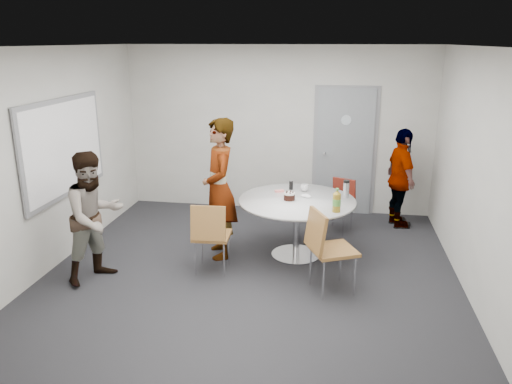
% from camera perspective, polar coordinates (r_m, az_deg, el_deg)
% --- Properties ---
extents(floor, '(5.00, 5.00, 0.00)m').
position_cam_1_polar(floor, '(6.29, -0.48, -9.09)').
color(floor, black).
rests_on(floor, ground).
extents(ceiling, '(5.00, 5.00, 0.00)m').
position_cam_1_polar(ceiling, '(5.65, -0.55, 16.33)').
color(ceiling, silver).
rests_on(ceiling, wall_back).
extents(wall_back, '(5.00, 0.00, 5.00)m').
position_cam_1_polar(wall_back, '(8.24, 2.48, 7.10)').
color(wall_back, '#AFADA6').
rests_on(wall_back, floor).
extents(wall_left, '(0.00, 5.00, 5.00)m').
position_cam_1_polar(wall_left, '(6.71, -22.10, 3.55)').
color(wall_left, '#AFADA6').
rests_on(wall_left, floor).
extents(wall_right, '(0.00, 5.00, 5.00)m').
position_cam_1_polar(wall_right, '(5.94, 23.99, 1.72)').
color(wall_right, '#AFADA6').
rests_on(wall_right, floor).
extents(wall_front, '(5.00, 0.00, 5.00)m').
position_cam_1_polar(wall_front, '(3.51, -7.56, -6.94)').
color(wall_front, '#AFADA6').
rests_on(wall_front, floor).
extents(door, '(1.02, 0.17, 2.12)m').
position_cam_1_polar(door, '(8.23, 10.08, 4.54)').
color(door, slate).
rests_on(door, wall_back).
extents(whiteboard, '(0.04, 1.90, 1.25)m').
position_cam_1_polar(whiteboard, '(6.84, -21.06, 4.76)').
color(whiteboard, gray).
rests_on(whiteboard, wall_left).
extents(table, '(1.51, 1.51, 1.08)m').
position_cam_1_polar(table, '(6.50, 4.92, -1.81)').
color(table, silver).
rests_on(table, floor).
extents(chair_near_left, '(0.46, 0.49, 0.91)m').
position_cam_1_polar(chair_near_left, '(6.04, -5.24, -4.50)').
color(chair_near_left, brown).
rests_on(chair_near_left, floor).
extents(chair_near_right, '(0.65, 0.63, 0.98)m').
position_cam_1_polar(chair_near_right, '(5.64, 7.94, -5.76)').
color(chair_near_right, brown).
rests_on(chair_near_right, floor).
extents(chair_far, '(0.50, 0.52, 0.79)m').
position_cam_1_polar(chair_far, '(7.56, 9.69, -0.89)').
color(chair_far, maroon).
rests_on(chair_far, floor).
extents(person_main, '(0.65, 0.78, 1.84)m').
position_cam_1_polar(person_main, '(6.46, -4.20, 0.34)').
color(person_main, '#A5C6EA').
rests_on(person_main, floor).
extents(person_left, '(0.90, 0.96, 1.56)m').
position_cam_1_polar(person_left, '(6.13, -17.98, -2.74)').
color(person_left, white).
rests_on(person_left, floor).
extents(person_right, '(0.58, 0.96, 1.52)m').
position_cam_1_polar(person_right, '(7.84, 16.22, 1.49)').
color(person_right, black).
rests_on(person_right, floor).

